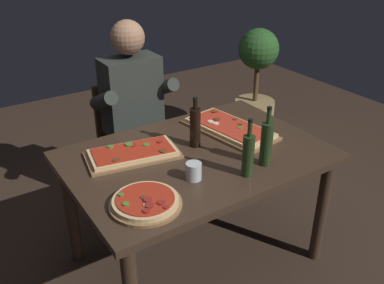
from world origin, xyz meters
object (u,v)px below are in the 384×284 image
at_px(dining_table, 197,169).
at_px(vinegar_bottle_green, 266,143).
at_px(potted_plant_corner, 256,84).
at_px(diner_chair, 130,137).
at_px(pizza_rectangular_left, 230,128).
at_px(oil_bottle_amber, 195,126).
at_px(pizza_round_far, 146,202).
at_px(seated_diner, 135,109).
at_px(pizza_rectangular_front, 133,154).
at_px(wine_bottle_dark, 248,154).
at_px(tumbler_near_camera, 194,171).

distance_m(dining_table, vinegar_bottle_green, 0.43).
bearing_deg(potted_plant_corner, diner_chair, -168.14).
relative_size(pizza_rectangular_left, oil_bottle_amber, 2.09).
relative_size(pizza_rectangular_left, pizza_round_far, 1.86).
bearing_deg(seated_diner, pizza_rectangular_front, -117.57).
height_order(pizza_rectangular_left, oil_bottle_amber, oil_bottle_amber).
bearing_deg(diner_chair, oil_bottle_amber, -86.29).
relative_size(pizza_rectangular_front, wine_bottle_dark, 1.74).
bearing_deg(potted_plant_corner, wine_bottle_dark, -132.68).
distance_m(pizza_rectangular_left, seated_diner, 0.69).
relative_size(dining_table, vinegar_bottle_green, 4.34).
bearing_deg(pizza_round_far, tumbler_near_camera, 13.10).
relative_size(pizza_rectangular_front, potted_plant_corner, 0.52).
distance_m(pizza_rectangular_left, vinegar_bottle_green, 0.43).
relative_size(wine_bottle_dark, seated_diner, 0.23).
height_order(dining_table, diner_chair, diner_chair).
height_order(pizza_rectangular_left, seated_diner, seated_diner).
xyz_separation_m(oil_bottle_amber, diner_chair, (-0.05, 0.77, -0.37)).
xyz_separation_m(wine_bottle_dark, diner_chair, (-0.09, 1.17, -0.37)).
xyz_separation_m(dining_table, vinegar_bottle_green, (0.23, -0.29, 0.22)).
xyz_separation_m(pizza_rectangular_left, oil_bottle_amber, (-0.28, -0.04, 0.10)).
relative_size(diner_chair, potted_plant_corner, 0.85).
relative_size(tumbler_near_camera, seated_diner, 0.07).
distance_m(pizza_round_far, vinegar_bottle_green, 0.70).
distance_m(vinegar_bottle_green, tumbler_near_camera, 0.41).
relative_size(vinegar_bottle_green, potted_plant_corner, 0.31).
distance_m(pizza_round_far, diner_chair, 1.25).
height_order(pizza_rectangular_left, vinegar_bottle_green, vinegar_bottle_green).
distance_m(pizza_round_far, potted_plant_corner, 2.40).
height_order(wine_bottle_dark, tumbler_near_camera, wine_bottle_dark).
bearing_deg(wine_bottle_dark, diner_chair, 94.57).
xyz_separation_m(dining_table, seated_diner, (-0.01, 0.74, 0.10)).
distance_m(pizza_rectangular_left, diner_chair, 0.85).
distance_m(pizza_rectangular_front, tumbler_near_camera, 0.39).
distance_m(diner_chair, seated_diner, 0.28).
xyz_separation_m(wine_bottle_dark, tumbler_near_camera, (-0.24, 0.12, -0.07)).
bearing_deg(dining_table, pizza_round_far, -149.23).
distance_m(dining_table, wine_bottle_dark, 0.39).
xyz_separation_m(pizza_rectangular_left, pizza_round_far, (-0.78, -0.40, 0.00)).
xyz_separation_m(dining_table, wine_bottle_dark, (0.09, -0.32, 0.21)).
distance_m(tumbler_near_camera, diner_chair, 1.11).
height_order(vinegar_bottle_green, seated_diner, seated_diner).
distance_m(pizza_rectangular_front, pizza_round_far, 0.46).
bearing_deg(tumbler_near_camera, pizza_rectangular_left, 34.50).
xyz_separation_m(wine_bottle_dark, seated_diner, (-0.09, 1.05, -0.11)).
bearing_deg(dining_table, seated_diner, 90.58).
height_order(pizza_rectangular_front, vinegar_bottle_green, vinegar_bottle_green).
bearing_deg(oil_bottle_amber, wine_bottle_dark, -83.79).
bearing_deg(potted_plant_corner, vinegar_bottle_green, -130.06).
relative_size(dining_table, wine_bottle_dark, 4.58).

